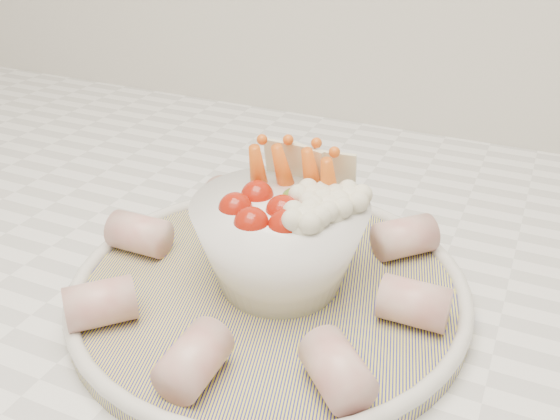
% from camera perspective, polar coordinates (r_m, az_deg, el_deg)
% --- Properties ---
extents(serving_platter, '(0.39, 0.39, 0.02)m').
position_cam_1_polar(serving_platter, '(0.51, -0.97, -7.15)').
color(serving_platter, navy).
rests_on(serving_platter, kitchen_counter).
extents(veggie_bowl, '(0.14, 0.14, 0.11)m').
position_cam_1_polar(veggie_bowl, '(0.49, 0.26, -2.49)').
color(veggie_bowl, white).
rests_on(veggie_bowl, serving_platter).
extents(cured_meat_rolls, '(0.29, 0.30, 0.03)m').
position_cam_1_polar(cured_meat_rolls, '(0.50, -1.06, -5.14)').
color(cured_meat_rolls, '#B65A53').
rests_on(cured_meat_rolls, serving_platter).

